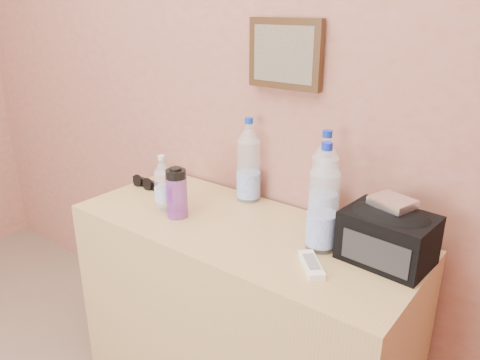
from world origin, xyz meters
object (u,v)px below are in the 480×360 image
(pet_small, at_px, (163,187))
(nalgene_bottle, at_px, (177,193))
(toiletry_bag, at_px, (388,235))
(foil_packet, at_px, (392,202))
(pet_large_c, at_px, (324,185))
(sunglasses, at_px, (145,183))
(dresser, at_px, (240,318))
(pet_large_b, at_px, (249,165))
(ac_remote, at_px, (311,265))
(pet_large_d, at_px, (323,203))

(pet_small, height_order, nalgene_bottle, pet_small)
(toiletry_bag, distance_m, foil_packet, 0.10)
(pet_large_c, relative_size, sunglasses, 2.42)
(dresser, relative_size, pet_large_b, 3.76)
(dresser, bearing_deg, toiletry_bag, 10.09)
(foil_packet, bearing_deg, pet_large_b, 169.85)
(dresser, distance_m, ac_remote, 0.55)
(ac_remote, bearing_deg, pet_small, -135.91)
(pet_large_c, xyz_separation_m, foil_packet, (0.28, -0.09, 0.04))
(pet_large_d, bearing_deg, foil_packet, 18.91)
(dresser, distance_m, toiletry_bag, 0.72)
(pet_small, bearing_deg, dresser, 12.68)
(ac_remote, xyz_separation_m, toiletry_bag, (0.16, 0.18, 0.08))
(foil_packet, bearing_deg, dresser, -168.25)
(nalgene_bottle, height_order, ac_remote, nalgene_bottle)
(dresser, bearing_deg, ac_remote, -14.81)
(pet_large_d, xyz_separation_m, sunglasses, (-0.88, 0.01, -0.14))
(toiletry_bag, bearing_deg, dresser, -165.67)
(sunglasses, bearing_deg, pet_large_b, 22.27)
(dresser, height_order, nalgene_bottle, nalgene_bottle)
(pet_small, relative_size, foil_packet, 1.89)
(pet_large_c, distance_m, pet_large_d, 0.18)
(dresser, bearing_deg, pet_large_d, 6.95)
(nalgene_bottle, relative_size, sunglasses, 1.33)
(pet_large_d, distance_m, pet_small, 0.64)
(pet_large_c, bearing_deg, ac_remote, -67.14)
(pet_small, distance_m, sunglasses, 0.29)
(nalgene_bottle, relative_size, toiletry_bag, 0.73)
(pet_large_d, relative_size, toiletry_bag, 1.36)
(dresser, height_order, pet_small, pet_small)
(dresser, relative_size, toiletry_bag, 4.86)
(foil_packet, bearing_deg, pet_large_c, 162.17)
(pet_large_d, distance_m, foil_packet, 0.21)
(pet_large_d, height_order, pet_small, pet_large_d)
(pet_large_c, xyz_separation_m, sunglasses, (-0.80, -0.14, -0.14))
(sunglasses, distance_m, foil_packet, 1.09)
(pet_large_d, height_order, toiletry_bag, pet_large_d)
(dresser, xyz_separation_m, toiletry_bag, (0.51, 0.09, 0.50))
(pet_large_c, distance_m, foil_packet, 0.30)
(dresser, xyz_separation_m, pet_large_b, (-0.13, 0.22, 0.56))
(nalgene_bottle, relative_size, ac_remote, 1.28)
(nalgene_bottle, bearing_deg, foil_packet, 13.77)
(sunglasses, bearing_deg, nalgene_bottle, -19.68)
(pet_large_b, distance_m, toiletry_bag, 0.65)
(nalgene_bottle, bearing_deg, pet_small, 175.75)
(sunglasses, xyz_separation_m, ac_remote, (0.92, -0.14, -0.01))
(pet_small, distance_m, ac_remote, 0.67)
(nalgene_bottle, height_order, foil_packet, foil_packet)
(toiletry_bag, bearing_deg, pet_large_d, -160.97)
(pet_large_b, xyz_separation_m, ac_remote, (0.47, -0.31, -0.14))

